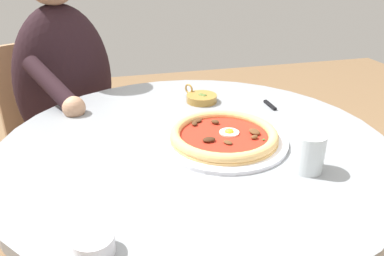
% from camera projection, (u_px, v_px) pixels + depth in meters
% --- Properties ---
extents(dining_table, '(1.01, 1.01, 0.74)m').
position_uv_depth(dining_table, '(195.00, 186.00, 1.05)').
color(dining_table, gray).
rests_on(dining_table, ground).
extents(pizza_on_plate, '(0.33, 0.33, 0.04)m').
position_uv_depth(pizza_on_plate, '(224.00, 136.00, 0.97)').
color(pizza_on_plate, white).
rests_on(pizza_on_plate, dining_table).
extents(water_glass, '(0.07, 0.07, 0.09)m').
position_uv_depth(water_glass, '(308.00, 154.00, 0.84)').
color(water_glass, silver).
rests_on(water_glass, dining_table).
extents(steak_knife, '(0.01, 0.19, 0.01)m').
position_uv_depth(steak_knife, '(266.00, 102.00, 1.23)').
color(steak_knife, silver).
rests_on(steak_knife, dining_table).
extents(ramekin_capers, '(0.07, 0.07, 0.03)m').
position_uv_depth(ramekin_capers, '(93.00, 244.00, 0.62)').
color(ramekin_capers, white).
rests_on(ramekin_capers, dining_table).
extents(olive_pan, '(0.10, 0.11, 0.05)m').
position_uv_depth(olive_pan, '(201.00, 98.00, 1.24)').
color(olive_pan, olive).
rests_on(olive_pan, dining_table).
extents(diner_person, '(0.44, 0.58, 1.20)m').
position_uv_depth(diner_person, '(73.00, 130.00, 1.52)').
color(diner_person, '#282833').
rests_on(diner_person, ground).
extents(cafe_chair_diner, '(0.55, 0.55, 0.86)m').
position_uv_depth(cafe_chair_diner, '(57.00, 123.00, 1.62)').
color(cafe_chair_diner, '#957050').
rests_on(cafe_chair_diner, ground).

